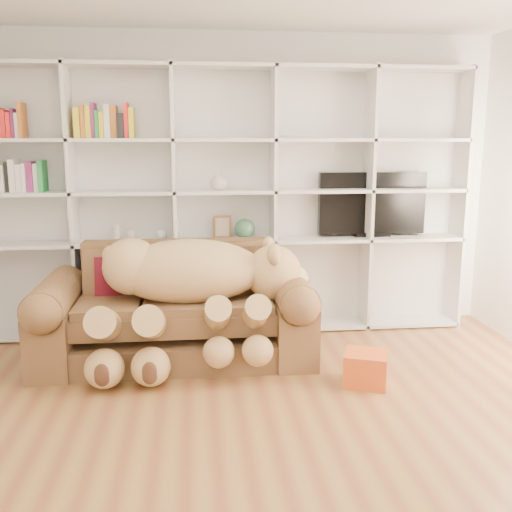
{
  "coord_description": "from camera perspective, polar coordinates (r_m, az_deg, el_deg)",
  "views": [
    {
      "loc": [
        -0.27,
        -2.8,
        1.76
      ],
      "look_at": [
        0.21,
        1.63,
        0.84
      ],
      "focal_mm": 40.0,
      "sensor_mm": 36.0,
      "label": 1
    }
  ],
  "objects": [
    {
      "name": "figurine_tall",
      "position": [
        5.22,
        -13.81,
        2.25
      ],
      "size": [
        0.09,
        0.09,
        0.15
      ],
      "primitive_type": "cylinder",
      "rotation": [
        0.0,
        0.0,
        -0.21
      ],
      "color": "beige",
      "rests_on": "bookshelf"
    },
    {
      "name": "wall_back",
      "position": [
        5.32,
        -3.28,
        7.19
      ],
      "size": [
        5.0,
        0.02,
        2.7
      ],
      "primitive_type": "cube",
      "color": "white",
      "rests_on": "floor"
    },
    {
      "name": "teddy_bear",
      "position": [
        4.44,
        -6.54,
        -2.96
      ],
      "size": [
        1.71,
        0.92,
        0.99
      ],
      "rotation": [
        0.0,
        0.0,
        0.16
      ],
      "color": "tan",
      "rests_on": "sofa"
    },
    {
      "name": "tv",
      "position": [
        5.45,
        11.5,
        5.05
      ],
      "size": [
        1.01,
        0.18,
        0.6
      ],
      "color": "black",
      "rests_on": "bookshelf"
    },
    {
      "name": "shelf_vase",
      "position": [
        5.12,
        -3.79,
        7.55
      ],
      "size": [
        0.17,
        0.17,
        0.16
      ],
      "primitive_type": "imported",
      "rotation": [
        0.0,
        0.0,
        0.05
      ],
      "color": "beige",
      "rests_on": "bookshelf"
    },
    {
      "name": "gift_box",
      "position": [
        4.3,
        10.91,
        -10.98
      ],
      "size": [
        0.38,
        0.37,
        0.24
      ],
      "primitive_type": "cube",
      "rotation": [
        0.0,
        0.0,
        -0.36
      ],
      "color": "#CC511B",
      "rests_on": "floor"
    },
    {
      "name": "figurine_short",
      "position": [
        5.21,
        -12.4,
        2.04
      ],
      "size": [
        0.08,
        0.08,
        0.1
      ],
      "primitive_type": "cylinder",
      "rotation": [
        0.0,
        0.0,
        0.28
      ],
      "color": "beige",
      "rests_on": "bookshelf"
    },
    {
      "name": "bookshelf",
      "position": [
        5.18,
        -5.86,
        6.54
      ],
      "size": [
        4.43,
        0.35,
        2.4
      ],
      "color": "silver",
      "rests_on": "floor"
    },
    {
      "name": "snow_globe",
      "position": [
        5.18,
        -9.43,
        2.12
      ],
      "size": [
        0.1,
        0.1,
        0.1
      ],
      "primitive_type": "sphere",
      "color": "silver",
      "rests_on": "bookshelf"
    },
    {
      "name": "sofa",
      "position": [
        4.7,
        -7.98,
        -5.99
      ],
      "size": [
        2.18,
        0.94,
        0.92
      ],
      "color": "brown",
      "rests_on": "floor"
    },
    {
      "name": "throw_pillow",
      "position": [
        4.81,
        -13.68,
        -2.18
      ],
      "size": [
        0.36,
        0.2,
        0.37
      ],
      "primitive_type": "cube",
      "rotation": [
        -0.24,
        0.0,
        0.02
      ],
      "color": "#550E22",
      "rests_on": "sofa"
    },
    {
      "name": "picture_frame",
      "position": [
        5.17,
        -3.41,
        2.92
      ],
      "size": [
        0.17,
        0.03,
        0.21
      ],
      "primitive_type": "cube",
      "rotation": [
        0.0,
        0.0,
        -0.03
      ],
      "color": "brown",
      "rests_on": "bookshelf"
    },
    {
      "name": "floor",
      "position": [
        3.32,
        -0.59,
        -20.38
      ],
      "size": [
        5.0,
        5.0,
        0.0
      ],
      "primitive_type": "plane",
      "color": "brown",
      "rests_on": "ground"
    },
    {
      "name": "green_vase",
      "position": [
        5.19,
        -1.14,
        2.73
      ],
      "size": [
        0.19,
        0.19,
        0.19
      ],
      "primitive_type": "sphere",
      "color": "#2D583C",
      "rests_on": "bookshelf"
    }
  ]
}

